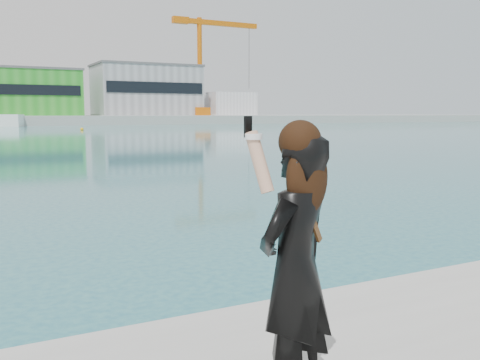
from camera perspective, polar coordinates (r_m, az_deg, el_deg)
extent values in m
cube|color=green|center=(131.54, -23.49, 8.50)|extent=(30.00, 16.00, 10.00)
cube|color=black|center=(123.49, -23.23, 8.87)|extent=(28.50, 0.20, 2.20)
cube|color=#59595B|center=(131.82, -23.61, 10.78)|extent=(30.60, 16.32, 0.50)
cube|color=gray|center=(137.69, -9.95, 9.30)|extent=(25.00, 15.00, 12.00)
cube|color=black|center=(130.50, -8.93, 9.71)|extent=(23.75, 0.20, 2.64)
cube|color=#59595B|center=(138.08, -10.00, 11.90)|extent=(25.50, 15.30, 0.50)
cube|color=silver|center=(143.99, -1.22, 8.11)|extent=(12.00, 10.00, 6.00)
cube|color=orange|center=(136.15, -4.27, 7.31)|extent=(4.00, 4.00, 2.00)
cylinder|color=orange|center=(136.72, -4.32, 12.35)|extent=(1.20, 1.20, 22.00)
cube|color=orange|center=(140.44, -2.01, 16.34)|extent=(20.00, 1.20, 1.20)
cube|color=orange|center=(136.13, -6.38, 16.59)|extent=(4.00, 1.60, 1.60)
cylinder|color=black|center=(142.99, 0.97, 12.94)|extent=(0.10, 0.10, 16.00)
cylinder|color=silver|center=(126.40, -16.83, 8.41)|extent=(0.16, 0.16, 8.00)
cube|color=#EC5E0D|center=(126.65, -16.62, 9.95)|extent=(1.20, 0.04, 0.80)
sphere|color=#FEAC0D|center=(83.66, -16.51, 5.11)|extent=(0.50, 0.50, 0.50)
imported|color=black|center=(3.17, 5.93, -9.55)|extent=(0.69, 0.58, 1.61)
sphere|color=black|center=(3.03, 6.43, 4.08)|extent=(0.25, 0.25, 0.25)
ellipsoid|color=black|center=(3.02, 7.17, 0.19)|extent=(0.27, 0.14, 0.43)
cylinder|color=tan|center=(2.93, 2.08, 1.91)|extent=(0.14, 0.20, 0.35)
cylinder|color=white|center=(2.94, 1.47, 4.66)|extent=(0.10, 0.10, 0.03)
cube|color=black|center=(2.96, 0.86, 5.71)|extent=(0.06, 0.04, 0.12)
cube|color=#4C2D14|center=(3.07, 7.64, -3.94)|extent=(0.21, 0.10, 0.33)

